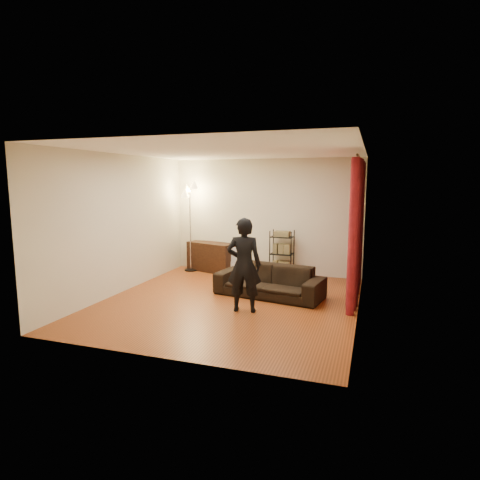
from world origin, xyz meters
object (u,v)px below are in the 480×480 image
(person, at_px, (244,265))
(storage_boxes, at_px, (237,260))
(wire_shelf, at_px, (282,254))
(sofa, at_px, (269,281))
(floor_lamp, at_px, (190,228))
(media_cabinet, at_px, (211,257))

(person, height_order, storage_boxes, person)
(person, xyz_separation_m, wire_shelf, (0.06, 2.61, -0.26))
(sofa, height_order, floor_lamp, floor_lamp)
(wire_shelf, bearing_deg, storage_boxes, -159.59)
(storage_boxes, height_order, floor_lamp, floor_lamp)
(media_cabinet, bearing_deg, storage_boxes, 13.15)
(sofa, distance_m, floor_lamp, 2.94)
(sofa, height_order, wire_shelf, wire_shelf)
(media_cabinet, bearing_deg, sofa, -25.01)
(storage_boxes, bearing_deg, floor_lamp, -176.60)
(sofa, distance_m, media_cabinet, 2.51)
(sofa, relative_size, wire_shelf, 1.90)
(sofa, distance_m, person, 1.13)
(person, xyz_separation_m, media_cabinet, (-1.70, 2.66, -0.44))
(wire_shelf, bearing_deg, person, -70.71)
(person, distance_m, media_cabinet, 3.19)
(storage_boxes, relative_size, wire_shelf, 0.59)
(media_cabinet, height_order, floor_lamp, floor_lamp)
(person, xyz_separation_m, floor_lamp, (-2.20, 2.55, 0.26))
(sofa, bearing_deg, wire_shelf, 103.87)
(floor_lamp, bearing_deg, person, -49.22)
(floor_lamp, bearing_deg, sofa, -33.18)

